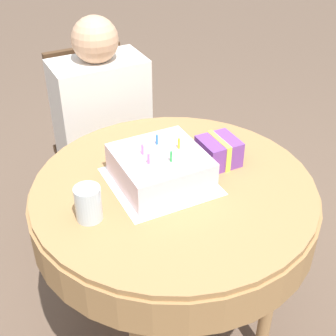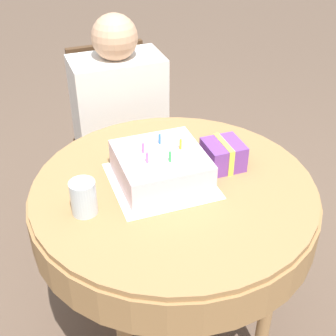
{
  "view_description": "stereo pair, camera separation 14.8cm",
  "coord_description": "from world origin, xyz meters",
  "px_view_note": "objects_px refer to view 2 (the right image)",
  "views": [
    {
      "loc": [
        -0.58,
        -1.12,
        1.68
      ],
      "look_at": [
        -0.02,
        0.01,
        0.82
      ],
      "focal_mm": 50.0,
      "sensor_mm": 36.0,
      "label": 1
    },
    {
      "loc": [
        -0.45,
        -1.18,
        1.68
      ],
      "look_at": [
        -0.02,
        0.01,
        0.82
      ],
      "focal_mm": 50.0,
      "sensor_mm": 36.0,
      "label": 2
    }
  ],
  "objects_px": {
    "person": "(120,111)",
    "drinking_glass": "(84,198)",
    "gift_box": "(223,155)",
    "birthday_cake": "(161,167)",
    "chair": "(117,135)"
  },
  "relations": [
    {
      "from": "drinking_glass",
      "to": "chair",
      "type": "bearing_deg",
      "value": 69.96
    },
    {
      "from": "person",
      "to": "gift_box",
      "type": "bearing_deg",
      "value": -74.65
    },
    {
      "from": "chair",
      "to": "person",
      "type": "height_order",
      "value": "person"
    },
    {
      "from": "gift_box",
      "to": "drinking_glass",
      "type": "bearing_deg",
      "value": -170.46
    },
    {
      "from": "person",
      "to": "chair",
      "type": "bearing_deg",
      "value": 90.0
    },
    {
      "from": "gift_box",
      "to": "birthday_cake",
      "type": "bearing_deg",
      "value": -177.13
    },
    {
      "from": "birthday_cake",
      "to": "gift_box",
      "type": "distance_m",
      "value": 0.24
    },
    {
      "from": "drinking_glass",
      "to": "birthday_cake",
      "type": "bearing_deg",
      "value": 15.08
    },
    {
      "from": "chair",
      "to": "gift_box",
      "type": "relative_size",
      "value": 6.87
    },
    {
      "from": "person",
      "to": "drinking_glass",
      "type": "height_order",
      "value": "person"
    },
    {
      "from": "chair",
      "to": "birthday_cake",
      "type": "height_order",
      "value": "chair"
    },
    {
      "from": "chair",
      "to": "gift_box",
      "type": "xyz_separation_m",
      "value": [
        0.2,
        -0.77,
        0.31
      ]
    },
    {
      "from": "birthday_cake",
      "to": "chair",
      "type": "bearing_deg",
      "value": 87.16
    },
    {
      "from": "person",
      "to": "birthday_cake",
      "type": "bearing_deg",
      "value": -94.02
    },
    {
      "from": "person",
      "to": "birthday_cake",
      "type": "height_order",
      "value": "person"
    }
  ]
}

